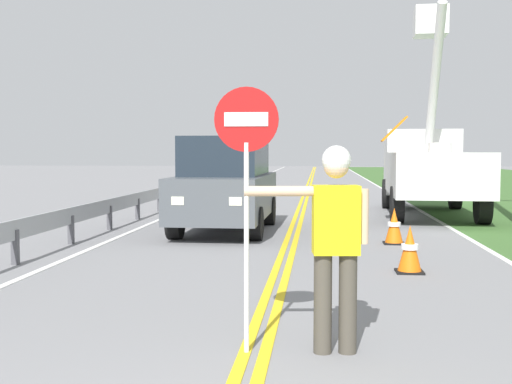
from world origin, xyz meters
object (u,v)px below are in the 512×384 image
object	(u,v)px
flagger_worker	(335,235)
traffic_cone_lead	(410,250)
stop_sign_paddle	(246,159)
utility_bucket_truck	(428,164)
oncoming_suv_nearest	(226,184)
traffic_cone_mid	(394,227)

from	to	relation	value
flagger_worker	traffic_cone_lead	world-z (taller)	flagger_worker
flagger_worker	stop_sign_paddle	distance (m)	1.02
stop_sign_paddle	utility_bucket_truck	distance (m)	13.73
traffic_cone_lead	flagger_worker	bearing A→B (deg)	-106.91
oncoming_suv_nearest	traffic_cone_mid	distance (m)	3.95
stop_sign_paddle	oncoming_suv_nearest	world-z (taller)	stop_sign_paddle
flagger_worker	oncoming_suv_nearest	bearing A→B (deg)	104.40
traffic_cone_lead	traffic_cone_mid	bearing A→B (deg)	87.83
oncoming_suv_nearest	traffic_cone_mid	xyz separation A→B (m)	(3.51, -1.67, -0.72)
traffic_cone_lead	utility_bucket_truck	bearing A→B (deg)	79.17
stop_sign_paddle	utility_bucket_truck	bearing A→B (deg)	74.29
oncoming_suv_nearest	traffic_cone_mid	bearing A→B (deg)	-25.42
oncoming_suv_nearest	traffic_cone_mid	world-z (taller)	oncoming_suv_nearest
traffic_cone_mid	stop_sign_paddle	bearing A→B (deg)	-106.48
flagger_worker	traffic_cone_lead	xyz separation A→B (m)	(1.19, 3.92, -0.71)
traffic_cone_lead	oncoming_suv_nearest	bearing A→B (deg)	126.07
stop_sign_paddle	utility_bucket_truck	xyz separation A→B (m)	(3.72, 13.22, -0.28)
stop_sign_paddle	traffic_cone_mid	distance (m)	7.42
oncoming_suv_nearest	traffic_cone_lead	size ratio (longest dim) A/B	6.63
flagger_worker	stop_sign_paddle	size ratio (longest dim) A/B	0.78
utility_bucket_truck	traffic_cone_lead	xyz separation A→B (m)	(-1.76, -9.21, -1.09)
traffic_cone_lead	traffic_cone_mid	distance (m)	2.99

